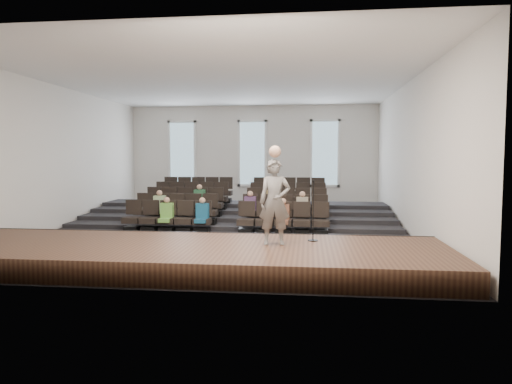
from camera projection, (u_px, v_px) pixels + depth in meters
ground at (227, 231)px, 15.49m from camera, size 14.00×14.00×0.00m
ceiling at (227, 81)px, 15.11m from camera, size 12.00×14.00×0.02m
wall_back at (252, 157)px, 22.25m from camera, size 12.00×0.04×5.00m
wall_front at (159, 157)px, 8.35m from camera, size 12.00×0.04×5.00m
wall_left at (58, 157)px, 15.99m from camera, size 0.04×14.00×5.00m
wall_right at (412, 157)px, 14.61m from camera, size 0.04×14.00×5.00m
stage at (188, 256)px, 10.42m from camera, size 11.80×3.60×0.50m
stage_lip at (205, 242)px, 12.17m from camera, size 11.80×0.06×0.52m
risers at (241, 214)px, 18.61m from camera, size 11.80×4.80×0.60m
seating_rows at (235, 206)px, 16.96m from camera, size 6.80×4.70×1.67m
windows at (252, 153)px, 22.17m from camera, size 8.44×0.10×3.24m
audience at (229, 206)px, 15.74m from camera, size 5.45×2.64×1.10m
speaker at (275, 202)px, 10.42m from camera, size 0.76×0.54×1.96m
mic_stand at (313, 223)px, 10.89m from camera, size 0.25×0.25×1.47m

